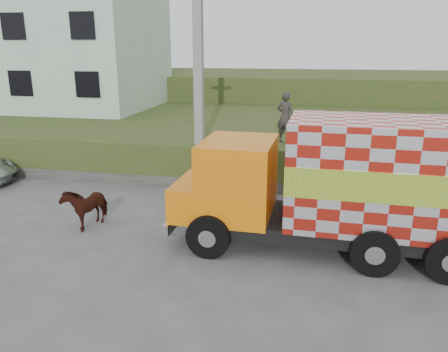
% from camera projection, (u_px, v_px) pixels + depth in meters
% --- Properties ---
extents(ground, '(120.00, 120.00, 0.00)m').
position_uv_depth(ground, '(194.00, 239.00, 11.34)').
color(ground, '#474749').
rests_on(ground, ground).
extents(embankment, '(40.00, 12.00, 1.50)m').
position_uv_depth(embankment, '(249.00, 136.00, 20.52)').
color(embankment, '#234818').
rests_on(embankment, ground).
extents(embankment_far, '(40.00, 12.00, 3.00)m').
position_uv_depth(embankment_far, '(273.00, 94.00, 31.58)').
color(embankment_far, '#234818').
rests_on(embankment_far, ground).
extents(retaining_strip, '(16.00, 0.50, 0.40)m').
position_uv_depth(retaining_strip, '(170.00, 180.00, 15.60)').
color(retaining_strip, '#595651').
rests_on(retaining_strip, ground).
extents(building, '(10.00, 8.00, 6.00)m').
position_uv_depth(building, '(63.00, 52.00, 24.36)').
color(building, '#B8D8BB').
rests_on(building, embankment).
extents(utility_pole, '(1.20, 0.30, 8.00)m').
position_uv_depth(utility_pole, '(199.00, 69.00, 14.69)').
color(utility_pole, gray).
rests_on(utility_pole, ground).
extents(cargo_truck, '(7.31, 2.71, 3.23)m').
position_uv_depth(cargo_truck, '(340.00, 185.00, 10.29)').
color(cargo_truck, black).
rests_on(cargo_truck, ground).
extents(cow, '(0.91, 1.49, 1.17)m').
position_uv_depth(cow, '(86.00, 206.00, 12.02)').
color(cow, black).
rests_on(cow, ground).
extents(pedestrian, '(0.78, 0.66, 1.82)m').
position_uv_depth(pedestrian, '(285.00, 117.00, 15.33)').
color(pedestrian, '#2B2826').
rests_on(pedestrian, embankment).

